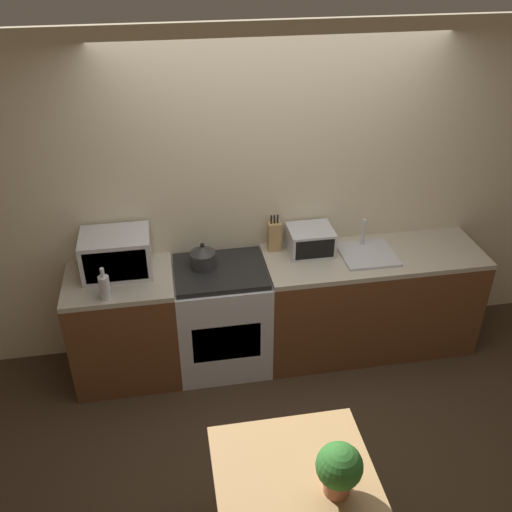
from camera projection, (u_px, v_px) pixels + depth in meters
ground_plane at (295, 405)px, 4.33m from camera, size 16.00×16.00×0.00m
wall_back at (273, 197)px, 4.44m from camera, size 10.00×0.06×2.60m
counter_left_run at (125, 327)px, 4.43m from camera, size 0.80×0.62×0.90m
counter_right_run at (369, 301)px, 4.72m from camera, size 1.74×0.62×0.90m
stove_range at (222, 317)px, 4.54m from camera, size 0.72×0.62×0.90m
kettle at (203, 256)px, 4.29m from camera, size 0.20×0.20×0.21m
microwave at (116, 254)px, 4.19m from camera, size 0.50×0.37×0.31m
bottle at (105, 287)px, 3.94m from camera, size 0.08×0.08×0.25m
knife_block at (274, 236)px, 4.49m from camera, size 0.10×0.08×0.31m
toaster_oven at (310, 240)px, 4.47m from camera, size 0.35×0.30×0.20m
sink_basin at (367, 253)px, 4.47m from camera, size 0.42×0.41×0.24m
dining_table at (295, 487)px, 2.99m from camera, size 0.84×0.79×0.74m
potted_plant at (339, 468)px, 2.77m from camera, size 0.23×0.23×0.31m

